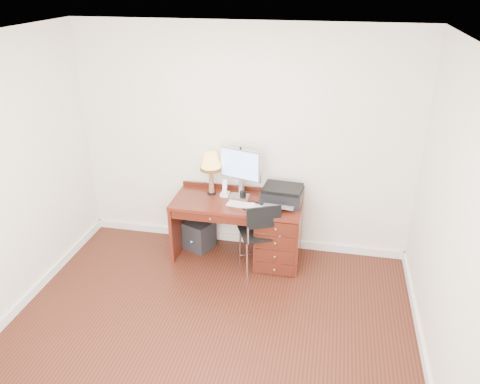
% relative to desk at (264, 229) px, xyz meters
% --- Properties ---
extents(ground, '(4.00, 4.00, 0.00)m').
position_rel_desk_xyz_m(ground, '(-0.32, -1.40, -0.41)').
color(ground, '#34130B').
rests_on(ground, ground).
extents(room_shell, '(4.00, 4.00, 4.00)m').
position_rel_desk_xyz_m(room_shell, '(-0.32, -0.77, -0.36)').
color(room_shell, white).
rests_on(room_shell, ground).
extents(desk, '(1.50, 0.67, 0.75)m').
position_rel_desk_xyz_m(desk, '(0.00, 0.00, 0.00)').
color(desk, '#5A1E13').
rests_on(desk, ground).
extents(monitor, '(0.50, 0.23, 0.59)m').
position_rel_desk_xyz_m(monitor, '(-0.32, 0.13, 0.71)').
color(monitor, silver).
rests_on(monitor, desk).
extents(keyboard, '(0.47, 0.19, 0.02)m').
position_rel_desk_xyz_m(keyboard, '(-0.19, -0.11, 0.35)').
color(keyboard, white).
rests_on(keyboard, desk).
extents(mouse_pad, '(0.24, 0.24, 0.05)m').
position_rel_desk_xyz_m(mouse_pad, '(-0.13, -0.11, 0.35)').
color(mouse_pad, black).
rests_on(mouse_pad, desk).
extents(printer, '(0.48, 0.39, 0.20)m').
position_rel_desk_xyz_m(printer, '(0.19, 0.06, 0.44)').
color(printer, black).
rests_on(printer, desk).
extents(leg_lamp, '(0.25, 0.25, 0.52)m').
position_rel_desk_xyz_m(leg_lamp, '(-0.66, 0.13, 0.72)').
color(leg_lamp, black).
rests_on(leg_lamp, desk).
extents(phone, '(0.10, 0.10, 0.21)m').
position_rel_desk_xyz_m(phone, '(-0.49, 0.10, 0.40)').
color(phone, white).
rests_on(phone, desk).
extents(pen_cup, '(0.07, 0.07, 0.09)m').
position_rel_desk_xyz_m(pen_cup, '(-0.27, 0.08, 0.38)').
color(pen_cup, black).
rests_on(pen_cup, desk).
extents(chair, '(0.55, 0.57, 0.89)m').
position_rel_desk_xyz_m(chair, '(-0.03, -0.25, 0.13)').
color(chair, black).
rests_on(chair, ground).
extents(equipment_box, '(0.40, 0.40, 0.36)m').
position_rel_desk_xyz_m(equipment_box, '(-0.83, 0.10, -0.23)').
color(equipment_box, black).
rests_on(equipment_box, ground).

